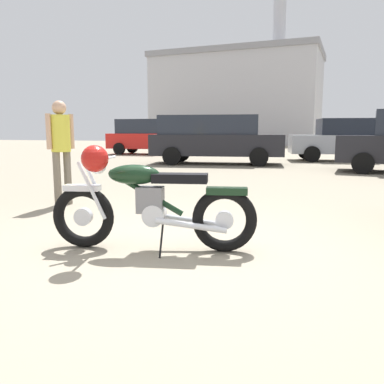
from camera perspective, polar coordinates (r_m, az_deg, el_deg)
The scene contains 7 objects.
ground_plane at distance 4.06m, azimuth -3.02°, elevation -8.19°, with size 80.00×80.00×0.00m, color gray.
vintage_motorcycle at distance 3.93m, azimuth -6.62°, elevation -1.42°, with size 2.06×0.78×1.07m.
bystander at distance 6.64m, azimuth -18.48°, elevation 6.92°, with size 0.30×0.41×1.66m.
blue_hatchback_right at distance 14.42m, azimuth 3.25°, elevation 7.83°, with size 4.89×2.42×1.74m.
white_estate_far at distance 20.63m, azimuth -6.74°, elevation 8.02°, with size 3.96×1.94×1.78m.
silver_sedan_mid at distance 16.87m, azimuth 21.18°, elevation 7.04°, with size 4.41×2.40×1.67m.
industrial_building at distance 38.24m, azimuth 6.72°, elevation 13.38°, with size 15.64×9.93×18.65m.
Camera 1 is at (1.33, -3.65, 1.19)m, focal length 36.82 mm.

